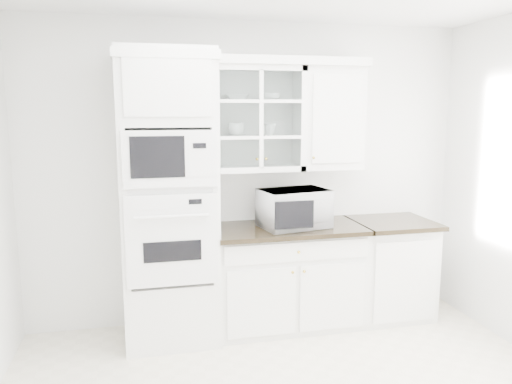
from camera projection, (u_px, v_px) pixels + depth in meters
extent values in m
cube|color=white|center=(250.00, 174.00, 4.54)|extent=(4.00, 0.02, 2.70)
cube|color=white|center=(169.00, 200.00, 4.10)|extent=(0.76, 0.65, 2.40)
cube|color=white|center=(172.00, 241.00, 3.82)|extent=(0.70, 0.03, 0.72)
cube|color=black|center=(173.00, 251.00, 3.81)|extent=(0.44, 0.01, 0.16)
cube|color=white|center=(170.00, 159.00, 3.71)|extent=(0.70, 0.03, 0.43)
cube|color=black|center=(158.00, 157.00, 3.67)|extent=(0.40, 0.01, 0.31)
cube|color=white|center=(287.00, 278.00, 4.47)|extent=(1.30, 0.60, 0.88)
cube|color=#302614|center=(289.00, 229.00, 4.37)|extent=(1.32, 0.67, 0.04)
cube|color=white|center=(389.00, 270.00, 4.70)|extent=(0.70, 0.60, 0.88)
cube|color=#302614|center=(393.00, 223.00, 4.59)|extent=(0.72, 0.67, 0.04)
cube|color=white|center=(257.00, 119.00, 4.32)|extent=(0.80, 0.33, 0.90)
cube|color=white|center=(257.00, 136.00, 4.34)|extent=(0.74, 0.29, 0.02)
cube|color=white|center=(257.00, 101.00, 4.29)|extent=(0.74, 0.29, 0.02)
cube|color=white|center=(330.00, 119.00, 4.47)|extent=(0.55, 0.33, 0.90)
cube|color=white|center=(245.00, 61.00, 4.19)|extent=(2.14, 0.38, 0.07)
imported|color=white|center=(293.00, 208.00, 4.34)|extent=(0.65, 0.58, 0.33)
imported|color=white|center=(237.00, 97.00, 4.25)|extent=(0.24, 0.24, 0.05)
imported|color=white|center=(269.00, 97.00, 4.32)|extent=(0.21, 0.21, 0.06)
imported|color=white|center=(236.00, 129.00, 4.31)|extent=(0.18, 0.18, 0.11)
imported|color=white|center=(270.00, 129.00, 4.34)|extent=(0.13, 0.13, 0.10)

